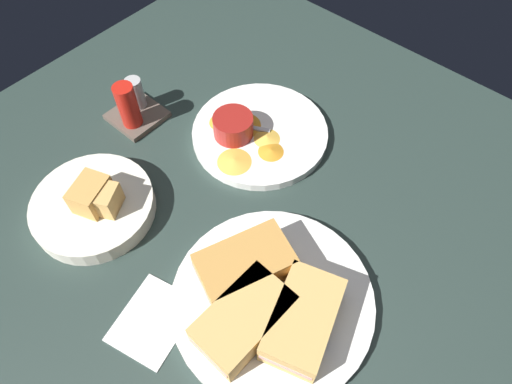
{
  "coord_description": "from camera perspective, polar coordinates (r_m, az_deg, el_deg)",
  "views": [
    {
      "loc": [
        -25.8,
        -26.37,
        61.94
      ],
      "look_at": [
        4.47,
        0.1,
        3.0
      ],
      "focal_mm": 31.6,
      "sensor_mm": 36.0,
      "label": 1
    }
  ],
  "objects": [
    {
      "name": "ground_plane",
      "position": [
        0.73,
        -2.24,
        -4.2
      ],
      "size": [
        110.0,
        110.0,
        3.0
      ],
      "primitive_type": "cube",
      "color": "#283833"
    },
    {
      "name": "condiment_caddy",
      "position": [
        0.86,
        -15.33,
        10.44
      ],
      "size": [
        9.0,
        9.0,
        9.5
      ],
      "color": "brown",
      "rests_on": "ground_plane"
    },
    {
      "name": "spoon_by_gravy_ramekin",
      "position": [
        0.82,
        -2.99,
        8.64
      ],
      "size": [
        5.77,
        9.47,
        0.8
      ],
      "color": "silver",
      "rests_on": "plate_chips_companion"
    },
    {
      "name": "bread_basket_rear",
      "position": [
        0.76,
        -19.84,
        -1.54
      ],
      "size": [
        19.29,
        19.29,
        7.43
      ],
      "color": "silver",
      "rests_on": "ground_plane"
    },
    {
      "name": "sandwich_half_near",
      "position": [
        0.64,
        -1.4,
        -9.25
      ],
      "size": [
        14.91,
        11.92,
        4.8
      ],
      "color": "#C68C42",
      "rests_on": "plate_sandwich_main"
    },
    {
      "name": "paper_napkin_folded",
      "position": [
        0.67,
        -12.95,
        -15.51
      ],
      "size": [
        12.78,
        11.3,
        0.4
      ],
      "primitive_type": "cube",
      "rotation": [
        0.0,
        0.0,
        0.23
      ],
      "color": "white",
      "rests_on": "ground_plane"
    },
    {
      "name": "plantain_chip_scatter",
      "position": [
        0.8,
        -1.61,
        7.15
      ],
      "size": [
        15.74,
        16.33,
        0.6
      ],
      "color": "orange",
      "rests_on": "plate_chips_companion"
    },
    {
      "name": "plate_chips_companion",
      "position": [
        0.82,
        0.5,
        7.45
      ],
      "size": [
        24.37,
        24.37,
        1.6
      ],
      "primitive_type": "cylinder",
      "color": "white",
      "rests_on": "ground_plane"
    },
    {
      "name": "sandwich_half_extra",
      "position": [
        0.61,
        5.97,
        -15.76
      ],
      "size": [
        14.77,
        11.26,
        4.8
      ],
      "color": "tan",
      "rests_on": "plate_sandwich_main"
    },
    {
      "name": "ramekin_dark_sauce",
      "position": [
        0.61,
        5.97,
        -17.0
      ],
      "size": [
        6.76,
        6.76,
        4.32
      ],
      "color": "#0C144C",
      "rests_on": "plate_sandwich_main"
    },
    {
      "name": "spoon_by_dark_ramekin",
      "position": [
        0.64,
        2.18,
        -14.19
      ],
      "size": [
        2.5,
        9.95,
        0.8
      ],
      "color": "silver",
      "rests_on": "plate_sandwich_main"
    },
    {
      "name": "plate_sandwich_main",
      "position": [
        0.65,
        2.07,
        -13.5
      ],
      "size": [
        28.68,
        28.68,
        1.6
      ],
      "primitive_type": "cylinder",
      "color": "white",
      "rests_on": "ground_plane"
    },
    {
      "name": "sandwich_half_far",
      "position": [
        0.61,
        -1.53,
        -15.81
      ],
      "size": [
        13.49,
        8.05,
        4.8
      ],
      "color": "tan",
      "rests_on": "plate_sandwich_main"
    },
    {
      "name": "ramekin_light_gravy",
      "position": [
        0.79,
        -2.91,
        8.44
      ],
      "size": [
        7.07,
        7.07,
        3.93
      ],
      "color": "maroon",
      "rests_on": "plate_chips_companion"
    }
  ]
}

